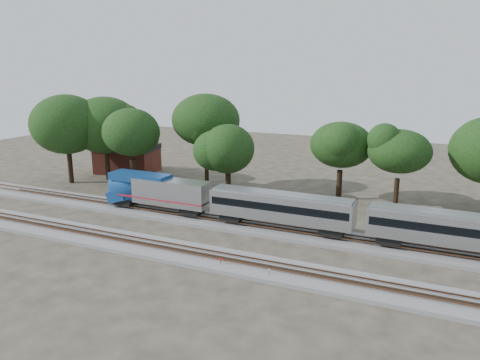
# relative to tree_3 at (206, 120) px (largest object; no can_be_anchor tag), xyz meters

# --- Properties ---
(ground) EXTENTS (160.00, 160.00, 0.00)m
(ground) POSITION_rel_tree_3_xyz_m (9.76, -20.15, -10.34)
(ground) COLOR #383328
(ground) RESTS_ON ground
(track_far) EXTENTS (160.00, 5.00, 0.73)m
(track_far) POSITION_rel_tree_3_xyz_m (9.76, -14.15, -10.14)
(track_far) COLOR slate
(track_far) RESTS_ON ground
(track_near) EXTENTS (160.00, 5.00, 0.73)m
(track_near) POSITION_rel_tree_3_xyz_m (9.76, -24.15, -10.14)
(track_near) COLOR slate
(track_near) RESTS_ON ground
(switch_stand_red) EXTENTS (0.32, 0.06, 1.02)m
(switch_stand_red) POSITION_rel_tree_3_xyz_m (15.12, -25.38, -9.69)
(switch_stand_red) COLOR #512D19
(switch_stand_red) RESTS_ON ground
(switch_stand_white) EXTENTS (0.27, 0.13, 0.88)m
(switch_stand_white) POSITION_rel_tree_3_xyz_m (19.91, -25.49, -9.78)
(switch_stand_white) COLOR #512D19
(switch_stand_white) RESTS_ON ground
(switch_lever) EXTENTS (0.54, 0.37, 0.30)m
(switch_lever) POSITION_rel_tree_3_xyz_m (14.37, -25.89, -10.19)
(switch_lever) COLOR #512D19
(switch_lever) RESTS_ON ground
(brick_building) EXTENTS (11.02, 8.63, 4.79)m
(brick_building) POSITION_rel_tree_3_xyz_m (-17.88, 3.95, -7.93)
(brick_building) COLOR maroon
(brick_building) RESTS_ON ground
(tree_0) EXTENTS (9.49, 9.49, 13.37)m
(tree_0) POSITION_rel_tree_3_xyz_m (-21.27, -6.11, -1.02)
(tree_0) COLOR black
(tree_0) RESTS_ON ground
(tree_1) EXTENTS (9.11, 9.11, 12.85)m
(tree_1) POSITION_rel_tree_3_xyz_m (-17.18, -2.11, -1.39)
(tree_1) COLOR black
(tree_1) RESTS_ON ground
(tree_2) EXTENTS (8.86, 8.86, 12.50)m
(tree_2) POSITION_rel_tree_3_xyz_m (-9.41, -5.66, -1.64)
(tree_2) COLOR black
(tree_2) RESTS_ON ground
(tree_3) EXTENTS (10.52, 10.52, 14.84)m
(tree_3) POSITION_rel_tree_3_xyz_m (0.00, 0.00, 0.00)
(tree_3) COLOR black
(tree_3) RESTS_ON ground
(tree_4) EXTENTS (7.36, 7.36, 10.38)m
(tree_4) POSITION_rel_tree_3_xyz_m (5.98, -4.86, -3.13)
(tree_4) COLOR black
(tree_4) RESTS_ON ground
(tree_5) EXTENTS (7.82, 7.82, 11.02)m
(tree_5) POSITION_rel_tree_3_xyz_m (19.81, 2.02, -2.67)
(tree_5) COLOR black
(tree_5) RESTS_ON ground
(tree_6) EXTENTS (7.80, 7.80, 11.00)m
(tree_6) POSITION_rel_tree_3_xyz_m (27.61, 0.16, -2.69)
(tree_6) COLOR black
(tree_6) RESTS_ON ground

